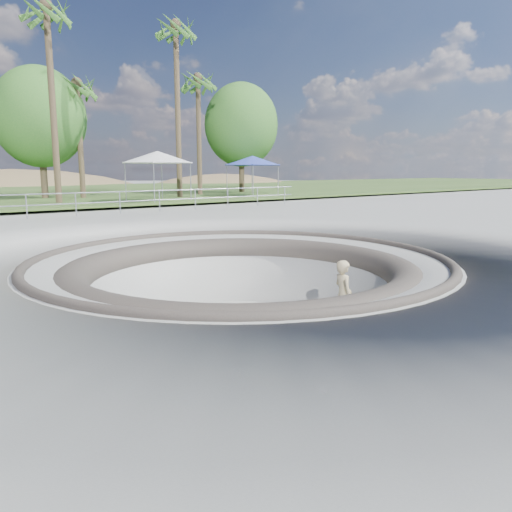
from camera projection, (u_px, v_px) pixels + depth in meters
name	position (u px, v px, depth m)	size (l,w,h in m)	color
ground	(240.00, 259.00, 12.35)	(180.00, 180.00, 0.00)	#9D9D98
skate_bowl	(241.00, 329.00, 12.66)	(14.00, 14.00, 4.10)	#9D9D98
safety_railing	(76.00, 204.00, 21.53)	(25.00, 0.06, 1.03)	#92969A
skateboard	(342.00, 332.00, 12.46)	(0.88, 0.35, 0.09)	olive
skater	(343.00, 296.00, 12.30)	(0.66, 0.43, 1.81)	tan
canopy_white	(157.00, 157.00, 30.08)	(5.79, 5.79, 2.98)	#92969A
canopy_blue	(253.00, 161.00, 36.54)	(5.61, 5.61, 2.87)	#92969A
palm_c	(47.00, 19.00, 26.96)	(2.60, 2.60, 11.51)	brown
palm_d	(77.00, 90.00, 32.42)	(2.60, 2.60, 8.34)	brown
palm_e	(176.00, 36.00, 32.62)	(2.60, 2.60, 12.13)	brown
palm_f	(198.00, 85.00, 36.64)	(2.60, 2.60, 9.44)	brown
bushy_tree_mid	(40.00, 117.00, 32.53)	(5.97, 5.42, 8.61)	brown
bushy_tree_right	(242.00, 125.00, 40.87)	(6.22, 5.65, 8.97)	brown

